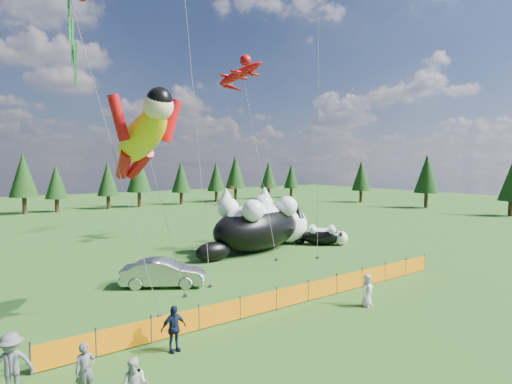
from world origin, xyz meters
TOP-DOWN VIEW (x-y plane):
  - ground at (0.00, 0.00)m, footprint 160.00×160.00m
  - safety_fence at (0.00, -3.00)m, footprint 22.06×0.06m
  - tree_line at (0.00, 45.00)m, footprint 90.00×4.00m
  - festival_tents at (11.00, 40.00)m, footprint 50.00×3.20m
  - cat_large at (6.26, 8.14)m, footprint 11.60×6.01m
  - cat_small at (11.60, 6.59)m, footprint 3.69×3.46m
  - car at (-3.87, 3.49)m, footprint 4.72×3.74m
  - spectator_a at (-9.82, -5.27)m, footprint 0.60×0.41m
  - spectator_c at (-6.56, -4.09)m, footprint 1.03×0.58m
  - spectator_d at (-11.58, -4.08)m, footprint 1.36×0.91m
  - spectator_e at (2.85, -5.12)m, footprint 0.82×0.61m
  - superhero_kite at (-6.19, 0.00)m, footprint 5.01×5.22m
  - gecko_kite at (7.88, 13.79)m, footprint 6.09×13.04m

SIDE VIEW (x-z plane):
  - ground at x=0.00m, z-range 0.00..0.00m
  - safety_fence at x=0.00m, z-range -0.05..1.05m
  - car at x=-3.87m, z-range 0.00..1.50m
  - spectator_e at x=2.85m, z-range 0.00..1.54m
  - cat_small at x=11.60m, z-range -0.04..1.59m
  - spectator_a at x=-9.82m, z-range 0.00..1.59m
  - spectator_c at x=-6.56m, z-range 0.00..1.70m
  - spectator_d at x=-11.58m, z-range 0.00..1.93m
  - festival_tents at x=11.00m, z-range 0.00..2.80m
  - cat_large at x=6.26m, z-range -0.11..4.13m
  - tree_line at x=0.00m, z-range 0.00..8.00m
  - superhero_kite at x=-6.19m, z-range 2.78..13.10m
  - gecko_kite at x=7.88m, z-range 6.10..23.88m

